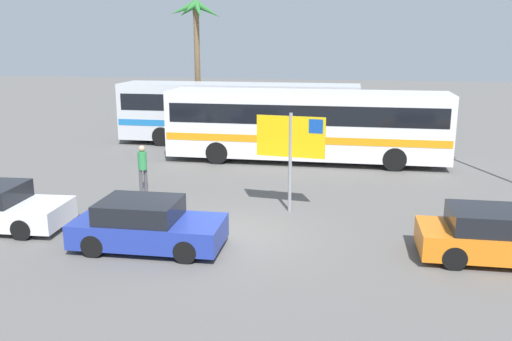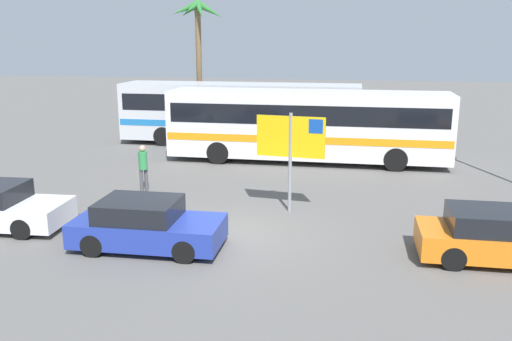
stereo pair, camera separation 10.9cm
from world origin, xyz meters
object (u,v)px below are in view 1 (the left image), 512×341
Objects in this scene: bus_front_coach at (306,123)px; bus_rear_coach at (239,111)px; ferry_sign at (292,141)px; car_blue at (147,225)px; car_orange at (499,236)px; pedestrian_crossing_lot at (143,165)px.

bus_front_coach is 5.18m from bus_rear_coach.
car_blue is (-3.42, -3.79, -1.69)m from ferry_sign.
ferry_sign is (3.99, -10.85, 0.54)m from bus_rear_coach.
ferry_sign is at bearing 47.10° from car_blue.
ferry_sign is 6.56m from car_orange.
bus_front_coach is 1.00× the size of bus_rear_coach.
bus_front_coach reaches higher than pedestrian_crossing_lot.
car_blue is at bearing -87.78° from bus_rear_coach.
ferry_sign is 5.38m from car_blue.
ferry_sign is at bearing -145.89° from pedestrian_crossing_lot.
pedestrian_crossing_lot is at bearing 111.64° from car_blue.
car_blue is (-3.26, -11.15, -1.15)m from bus_front_coach.
car_blue is (-8.98, -0.75, 0.00)m from car_orange.
bus_rear_coach reaches higher than pedestrian_crossing_lot.
pedestrian_crossing_lot is at bearing -99.43° from bus_rear_coach.
car_orange is at bearing 3.94° from car_blue.
car_orange is 9.01m from car_blue.
bus_rear_coach is 3.13× the size of car_blue.
car_orange is (9.55, -13.90, -1.15)m from bus_rear_coach.
pedestrian_crossing_lot is at bearing 157.78° from car_orange.
ferry_sign is 0.81× the size of car_blue.
ferry_sign is at bearing -88.70° from bus_front_coach.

